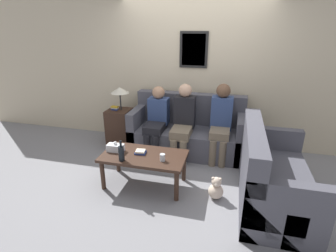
{
  "coord_description": "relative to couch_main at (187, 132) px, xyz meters",
  "views": [
    {
      "loc": [
        0.71,
        -3.69,
        2.1
      ],
      "look_at": [
        -0.19,
        -0.14,
        0.68
      ],
      "focal_mm": 28.0,
      "sensor_mm": 36.0,
      "label": 1
    }
  ],
  "objects": [
    {
      "name": "person_middle",
      "position": [
        -0.04,
        -0.21,
        0.31
      ],
      "size": [
        0.34,
        0.65,
        1.21
      ],
      "color": "#756651",
      "rests_on": "ground_plane"
    },
    {
      "name": "couch_main",
      "position": [
        0.0,
        0.0,
        0.0
      ],
      "size": [
        1.92,
        0.81,
        0.98
      ],
      "color": "#4C4C56",
      "rests_on": "ground_plane"
    },
    {
      "name": "person_left",
      "position": [
        -0.51,
        -0.16,
        0.28
      ],
      "size": [
        0.34,
        0.62,
        1.13
      ],
      "color": "black",
      "rests_on": "ground_plane"
    },
    {
      "name": "ground_plane",
      "position": [
        0.0,
        -0.5,
        -0.34
      ],
      "size": [
        16.0,
        16.0,
        0.0
      ],
      "primitive_type": "plane",
      "color": "gray"
    },
    {
      "name": "book_stack",
      "position": [
        -0.44,
        -1.19,
        0.15
      ],
      "size": [
        0.16,
        0.13,
        0.04
      ],
      "color": "navy",
      "rests_on": "coffee_table"
    },
    {
      "name": "teddy_bear",
      "position": [
        0.61,
        -1.29,
        -0.2
      ],
      "size": [
        0.2,
        0.2,
        0.31
      ],
      "color": "beige",
      "rests_on": "ground_plane"
    },
    {
      "name": "wine_bottle",
      "position": [
        -0.6,
        -1.43,
        0.23
      ],
      "size": [
        0.08,
        0.08,
        0.28
      ],
      "color": "black",
      "rests_on": "coffee_table"
    },
    {
      "name": "tissue_box",
      "position": [
        -0.79,
        -1.21,
        0.18
      ],
      "size": [
        0.23,
        0.12,
        0.15
      ],
      "color": "silver",
      "rests_on": "coffee_table"
    },
    {
      "name": "person_right",
      "position": [
        0.56,
        -0.13,
        0.33
      ],
      "size": [
        0.34,
        0.6,
        1.23
      ],
      "color": "#756651",
      "rests_on": "ground_plane"
    },
    {
      "name": "drinking_glass",
      "position": [
        -0.09,
        -1.31,
        0.17
      ],
      "size": [
        0.07,
        0.07,
        0.09
      ],
      "color": "silver",
      "rests_on": "coffee_table"
    },
    {
      "name": "coffee_table",
      "position": [
        -0.38,
        -1.22,
        0.06
      ],
      "size": [
        1.14,
        0.6,
        0.46
      ],
      "color": "#382319",
      "rests_on": "ground_plane"
    },
    {
      "name": "wall_back",
      "position": [
        0.0,
        0.42,
        0.97
      ],
      "size": [
        9.0,
        0.08,
        2.6
      ],
      "color": "beige",
      "rests_on": "ground_plane"
    },
    {
      "name": "side_table_with_lamp",
      "position": [
        -1.24,
        -0.08,
        0.06
      ],
      "size": [
        0.41,
        0.4,
        1.09
      ],
      "color": "#382319",
      "rests_on": "ground_plane"
    },
    {
      "name": "couch_side",
      "position": [
        1.25,
        -1.2,
        0.0
      ],
      "size": [
        0.81,
        1.56,
        0.98
      ],
      "rotation": [
        0.0,
        0.0,
        1.57
      ],
      "color": "#4C4C56",
      "rests_on": "ground_plane"
    }
  ]
}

